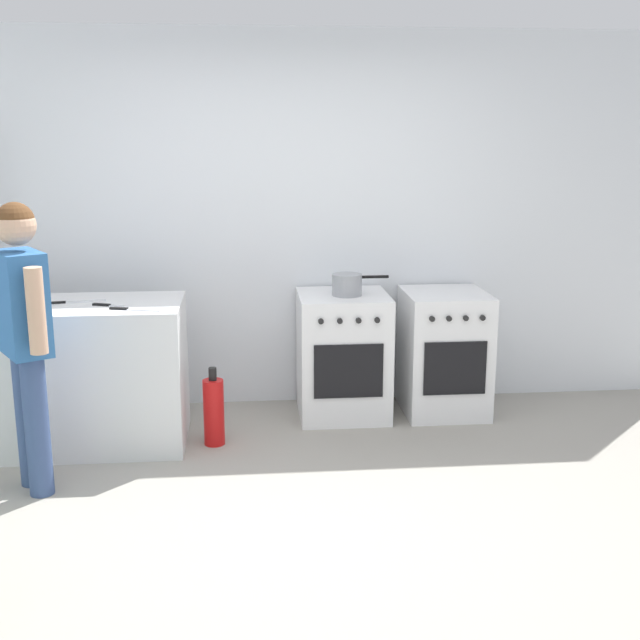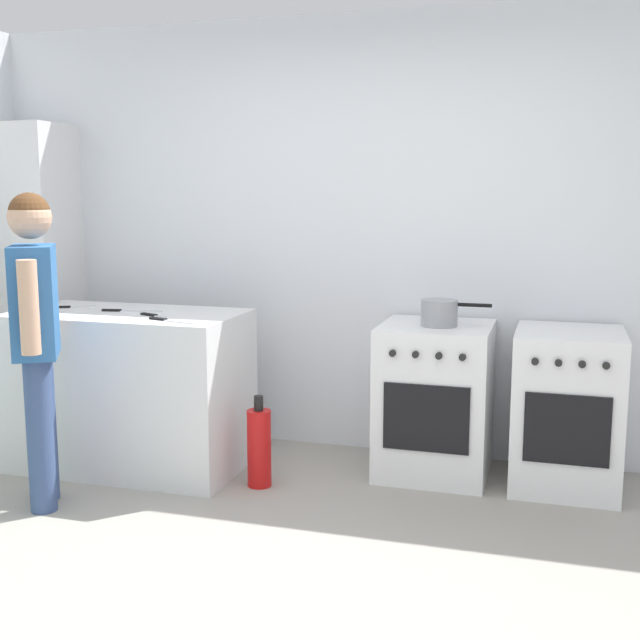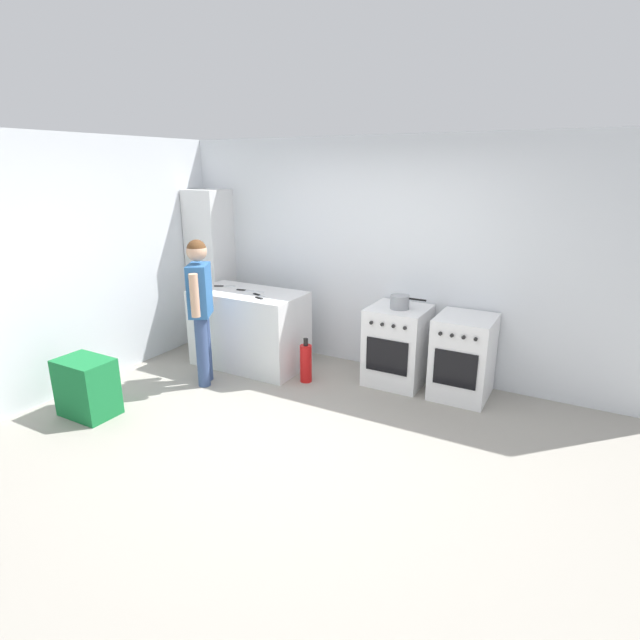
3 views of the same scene
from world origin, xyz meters
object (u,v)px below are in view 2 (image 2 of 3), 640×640
Objects in this scene: knife_chef at (170,320)px; larder_cabinet at (35,280)px; oven_left at (435,399)px; person at (36,325)px; oven_right at (567,409)px; knife_paring at (153,315)px; pot at (440,313)px; knife_utility at (71,307)px; fire_extinguisher at (259,447)px; knife_bread at (129,311)px.

knife_chef is 1.51m from larder_cabinet.
oven_left is 2.15m from person.
oven_right is 2.30m from knife_paring.
oven_left is 1.63m from knife_paring.
person is 1.41m from larder_cabinet.
knife_chef is (-1.32, -0.59, 0.48)m from oven_left.
pot reaches higher than oven_left.
knife_utility is at bearing -173.67° from oven_right.
knife_chef is 0.20× the size of person.
knife_paring is 0.41× the size of fire_extinguisher.
larder_cabinet reaches higher than knife_paring.
larder_cabinet reaches higher than oven_left.
knife_paring is 0.88× the size of knife_utility.
oven_left is 2.24× the size of pot.
oven_right is at bearing 22.33° from person.
knife_chef is at bearing -165.50° from fire_extinguisher.
knife_bread is 1.14× the size of knife_chef.
pot is at bearing 28.46° from person.
knife_bread is 0.70m from person.
fire_extinguisher is at bearing 30.52° from person.
pot is 2.09m from person.
oven_left is 0.50m from pot.
knife_utility is 0.47× the size of fire_extinguisher.
oven_left is 1.70× the size of fire_extinguisher.
larder_cabinet is (-0.83, 1.14, 0.07)m from person.
oven_left is at bearing 11.55° from knife_bread.
pot is 1.09× the size of knife_bread.
pot is at bearing 26.18° from fire_extinguisher.
larder_cabinet is (-0.95, 0.45, 0.10)m from knife_bread.
knife_paring and knife_utility have the same top height.
larder_cabinet reaches higher than pot.
knife_utility is (-2.11, -0.31, 0.48)m from oven_left.
larder_cabinet is (-1.16, 0.56, 0.09)m from knife_paring.
fire_extinguisher is 2.03m from larder_cabinet.
knife_bread is 0.41m from knife_utility.
knife_paring is at bearing 178.45° from fire_extinguisher.
larder_cabinet is at bearing 126.07° from person.
fire_extinguisher is at bearing -8.94° from knife_bread.
knife_chef is (0.38, -0.25, 0.00)m from knife_bread.
larder_cabinet is at bearing 142.70° from knife_utility.
knife_bread is at bearing 171.06° from fire_extinguisher.
oven_right is 2.16m from knife_chef.
knife_utility is at bearing 160.40° from knife_chef.
person reaches higher than knife_paring.
knife_chef is (0.17, -0.13, -0.00)m from knife_paring.
oven_right is 3.41m from larder_cabinet.
person is (0.29, -0.73, 0.02)m from knife_utility.
oven_right is 1.70× the size of fire_extinguisher.
person is 1.31m from fire_extinguisher.
knife_bread is 0.46m from knife_chef.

